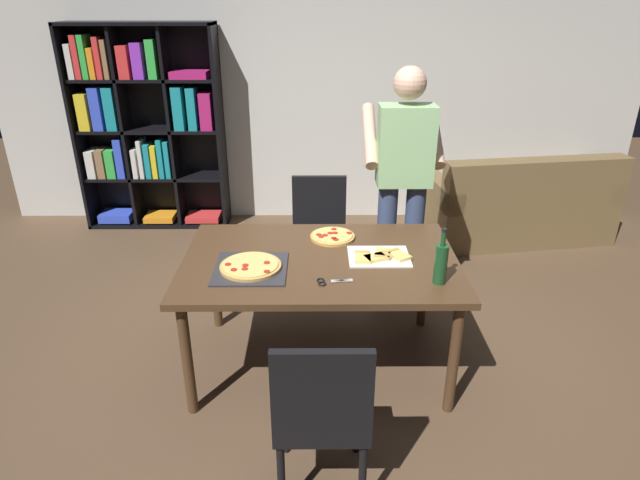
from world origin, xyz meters
TOP-DOWN VIEW (x-y plane):
  - ground_plane at (0.00, 0.00)m, footprint 12.00×12.00m
  - back_wall at (0.00, 2.60)m, footprint 6.40×0.10m
  - dining_table at (0.00, 0.00)m, footprint 1.61×1.04m
  - chair_near_camera at (-0.00, -1.00)m, footprint 0.42×0.42m
  - chair_far_side at (0.00, 1.00)m, footprint 0.42×0.42m
  - couch at (1.91, 1.99)m, footprint 1.80×1.09m
  - bookshelf at (-1.69, 2.38)m, footprint 1.40×0.35m
  - person_serving_pizza at (0.59, 0.78)m, footprint 0.55×0.54m
  - pepperoni_pizza_on_tray at (-0.39, -0.14)m, footprint 0.41×0.41m
  - pizza_slices_on_towel at (0.35, 0.00)m, footprint 0.37×0.28m
  - wine_bottle at (0.64, -0.30)m, footprint 0.07×0.07m
  - kitchen_scissors at (0.05, -0.29)m, footprint 0.20×0.09m
  - second_pizza_plain at (0.08, 0.29)m, footprint 0.28×0.28m

SIDE VIEW (x-z plane):
  - ground_plane at x=0.00m, z-range 0.00..0.00m
  - couch at x=1.91m, z-range -0.12..0.73m
  - chair_near_camera at x=0.00m, z-range 0.06..0.96m
  - chair_far_side at x=0.00m, z-range 0.06..0.96m
  - dining_table at x=0.00m, z-range 0.31..1.06m
  - kitchen_scissors at x=0.05m, z-range 0.75..0.76m
  - second_pizza_plain at x=0.08m, z-range 0.75..0.78m
  - pizza_slices_on_towel at x=0.35m, z-range 0.75..0.78m
  - pepperoni_pizza_on_tray at x=-0.39m, z-range 0.75..0.78m
  - wine_bottle at x=0.64m, z-range 0.71..1.03m
  - person_serving_pizza at x=0.59m, z-range 0.12..1.87m
  - bookshelf at x=-1.69m, z-range 0.04..1.99m
  - back_wall at x=0.00m, z-range 0.00..2.80m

